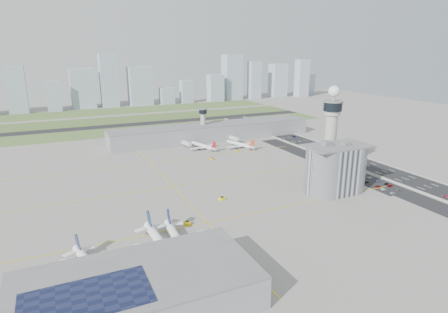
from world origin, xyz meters
name	(u,v)px	position (x,y,z in m)	size (l,w,h in m)	color
ground	(247,192)	(0.00, 0.00, 0.00)	(1000.00, 1000.00, 0.00)	gray
grass_strip_0	(139,130)	(-20.00, 225.00, 0.04)	(480.00, 50.00, 0.08)	#47642F
grass_strip_1	(126,120)	(-20.00, 300.00, 0.04)	(480.00, 60.00, 0.08)	#4D6931
grass_strip_2	(116,111)	(-20.00, 380.00, 0.04)	(480.00, 70.00, 0.08)	#526931
runway	(132,125)	(-20.00, 262.00, 0.06)	(480.00, 22.00, 0.10)	black
highway	(379,169)	(115.00, 0.00, 0.05)	(28.00, 500.00, 0.10)	black
barrier_left	(365,171)	(101.00, 0.00, 0.60)	(0.60, 500.00, 1.20)	#9E9E99
barrier_right	(392,166)	(129.00, 0.00, 0.60)	(0.60, 500.00, 1.20)	#9E9E99
landside_road	(364,178)	(90.00, -10.00, 0.04)	(18.00, 260.00, 0.08)	black
parking_lot	(375,183)	(88.00, -22.00, 0.05)	(20.00, 44.00, 0.10)	black
taxiway_line_h_0	(207,223)	(-40.00, -30.00, 0.01)	(260.00, 0.60, 0.01)	yellow
taxiway_line_h_1	(173,187)	(-40.00, 30.00, 0.01)	(260.00, 0.60, 0.01)	yellow
taxiway_line_h_2	(151,163)	(-40.00, 90.00, 0.01)	(260.00, 0.60, 0.01)	yellow
taxiway_line_v	(173,187)	(-40.00, 30.00, 0.01)	(0.60, 260.00, 0.01)	yellow
control_tower	(331,127)	(72.00, 8.00, 35.04)	(14.00, 14.00, 64.50)	#ADAAA5
secondary_tower	(203,121)	(30.00, 150.00, 18.80)	(8.60, 8.60, 31.90)	#ADAAA5
admin_building	(336,169)	(51.99, -22.00, 15.30)	(42.00, 24.00, 33.50)	#B2B2B7
terminal_pier	(213,131)	(40.00, 148.00, 7.90)	(210.00, 32.00, 15.80)	gray
near_terminal	(137,291)	(-88.07, -82.02, 6.43)	(84.00, 42.00, 13.00)	gray
airplane_near_a	(92,263)	(-100.50, -54.83, 5.47)	(39.09, 33.23, 10.95)	white
airplane_near_b	(162,240)	(-69.86, -49.26, 6.15)	(43.93, 37.34, 12.30)	white
airplane_near_c	(178,237)	(-62.12, -49.00, 5.83)	(41.66, 35.42, 11.67)	white
airplane_far_a	(203,144)	(15.89, 114.95, 4.96)	(35.39, 30.08, 9.91)	white
airplane_far_b	(240,142)	(49.49, 105.41, 5.02)	(35.87, 30.49, 10.04)	white
jet_bridge_near_0	(59,285)	(-113.00, -61.00, 2.85)	(14.00, 3.00, 5.70)	silver
jet_bridge_near_1	(139,266)	(-83.00, -61.00, 2.85)	(14.00, 3.00, 5.70)	silver
jet_bridge_near_2	(207,250)	(-53.00, -61.00, 2.85)	(14.00, 3.00, 5.70)	silver
jet_bridge_far_0	(183,143)	(2.00, 132.00, 2.85)	(14.00, 3.00, 5.70)	silver
jet_bridge_far_1	(230,138)	(52.00, 132.00, 2.85)	(14.00, 3.00, 5.70)	silver
tug_0	(113,258)	(-91.39, -46.70, 1.04)	(2.46, 3.58, 2.08)	gold
tug_1	(180,245)	(-61.16, -47.97, 1.07)	(2.52, 3.67, 2.13)	#E6BA00
tug_2	(187,223)	(-50.42, -27.78, 1.06)	(2.51, 3.65, 2.12)	yellow
tug_3	(222,198)	(-19.74, -4.66, 1.05)	(2.49, 3.62, 2.10)	yellow
tug_4	(212,159)	(9.19, 78.56, 0.87)	(2.07, 3.01, 1.75)	#D5A009
tug_5	(238,151)	(40.49, 92.98, 0.83)	(1.97, 2.87, 1.67)	gold
car_lot_0	(392,193)	(82.92, -41.28, 0.64)	(1.51, 3.76, 1.28)	#B7B8C4
car_lot_1	(383,189)	(82.81, -34.21, 0.61)	(1.28, 3.68, 1.21)	#A3A3A3
car_lot_2	(378,186)	(83.95, -28.44, 0.55)	(1.82, 3.95, 1.10)	maroon
car_lot_3	(366,182)	(83.18, -18.75, 0.60)	(1.68, 4.13, 1.20)	black
car_lot_4	(360,180)	(82.51, -13.38, 0.62)	(1.47, 3.65, 1.24)	#0E1E48
car_lot_5	(353,177)	(83.45, -6.43, 0.59)	(1.26, 3.60, 1.19)	silver
car_lot_6	(399,189)	(91.80, -38.63, 0.57)	(1.89, 4.11, 1.14)	gray
car_lot_7	(390,185)	(92.55, -30.86, 0.65)	(1.83, 4.51, 1.31)	#800804
car_lot_8	(387,184)	(93.36, -27.12, 0.60)	(1.41, 3.50, 1.19)	black
car_lot_9	(379,181)	(92.73, -20.75, 0.59)	(1.24, 3.57, 1.18)	navy
car_lot_10	(370,178)	(92.75, -12.81, 0.61)	(2.04, 4.42, 1.23)	silver
car_lot_11	(363,175)	(93.22, -6.17, 0.66)	(1.84, 4.53, 1.31)	gray
car_hw_0	(446,196)	(108.16, -59.74, 0.61)	(1.44, 3.57, 1.22)	#AC2638
car_hw_1	(342,156)	(115.09, 40.78, 0.61)	(1.29, 3.71, 1.22)	black
car_hw_2	(295,137)	(121.50, 119.74, 0.64)	(2.12, 4.61, 1.28)	navy
car_hw_4	(256,128)	(107.53, 178.17, 0.61)	(1.45, 3.59, 1.22)	gray
skyline_bldg_5	(17,90)	(-150.11, 419.66, 33.44)	(25.49, 20.39, 66.89)	#9EADC1
skyline_bldg_6	(54,96)	(-102.68, 417.90, 22.60)	(20.04, 16.03, 45.20)	#9EADC1
skyline_bldg_7	(83,88)	(-59.44, 436.89, 30.61)	(35.76, 28.61, 61.22)	#9EADC1
skyline_bldg_8	(109,81)	(-19.42, 431.56, 41.69)	(26.33, 21.06, 83.39)	#9EADC1
skyline_bldg_9	(140,86)	(30.27, 432.32, 31.06)	(36.96, 29.57, 62.11)	#9EADC1
skyline_bldg_10	(167,96)	(73.27, 423.68, 13.87)	(23.01, 18.41, 27.75)	#9EADC1
skyline_bldg_11	(186,92)	(108.28, 423.34, 19.48)	(20.22, 16.18, 38.97)	#9EADC1
skyline_bldg_12	(215,88)	(162.17, 421.29, 23.44)	(26.14, 20.92, 46.89)	#9EADC1
skyline_bldg_13	(232,77)	(201.27, 433.27, 40.60)	(32.26, 25.81, 81.20)	#9EADC1
skyline_bldg_14	(254,80)	(244.74, 426.38, 34.37)	(21.59, 17.28, 68.75)	#9EADC1
skyline_bldg_15	(278,80)	(302.83, 435.54, 31.70)	(30.25, 24.20, 63.40)	#9EADC1
skyline_bldg_16	(302,78)	(345.49, 415.96, 35.78)	(23.04, 18.43, 71.56)	#9EADC1
skyline_bldg_17	(308,84)	(382.05, 443.29, 20.53)	(22.64, 18.11, 41.06)	#9EADC1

